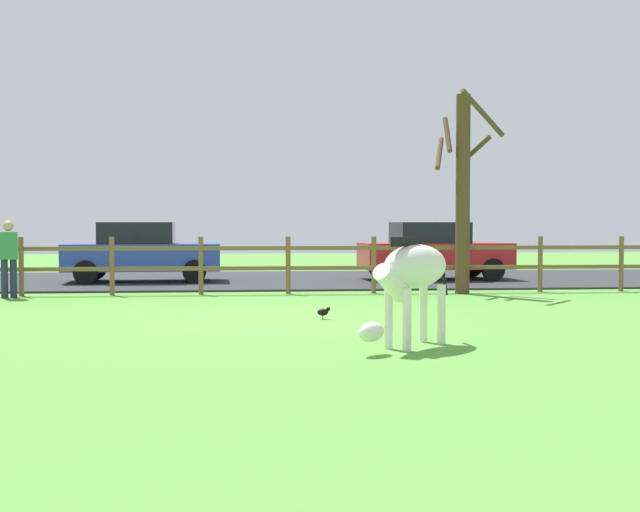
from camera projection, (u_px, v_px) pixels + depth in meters
ground_plane at (266, 320)px, 13.59m from camera, size 60.00×60.00×0.00m
parking_asphalt at (257, 280)px, 22.84m from camera, size 28.00×7.40×0.05m
paddock_fence at (245, 262)px, 18.51m from camera, size 21.43×0.11×1.28m
bare_tree at (463, 188)px, 18.61m from camera, size 1.60×1.60×4.47m
zebra at (412, 275)px, 10.59m from camera, size 1.51×1.50×1.41m
crow_on_grass at (324, 312)px, 13.67m from camera, size 0.21×0.10×0.20m
parked_car_blue at (142, 251)px, 21.80m from camera, size 4.06×2.00×1.56m
parked_car_red at (433, 250)px, 22.62m from camera, size 4.10×2.09×1.56m
visitor_near_fence at (9, 255)px, 17.53m from camera, size 0.41×0.32×1.64m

